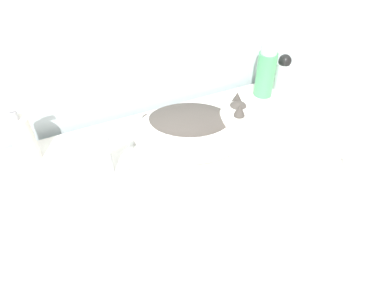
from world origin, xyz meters
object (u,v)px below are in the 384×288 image
object	(u,v)px
faucet	(107,151)
soap_pump_bottle	(23,139)
deodorant_stick	(283,73)
mouthwash_bottle	(266,72)
cat	(194,130)
cream_tube	(371,165)

from	to	relation	value
faucet	soap_pump_bottle	world-z (taller)	soap_pump_bottle
soap_pump_bottle	deodorant_stick	bearing A→B (deg)	0.00
faucet	deodorant_stick	distance (m)	0.69
mouthwash_bottle	cat	bearing A→B (deg)	-149.09
faucet	deodorant_stick	xyz separation A→B (m)	(0.67, 0.15, -0.01)
cat	cream_tube	distance (m)	0.49
mouthwash_bottle	cream_tube	distance (m)	0.45
faucet	mouthwash_bottle	bearing A→B (deg)	35.07
cream_tube	mouthwash_bottle	bearing A→B (deg)	95.86
soap_pump_bottle	cream_tube	world-z (taller)	soap_pump_bottle
soap_pump_bottle	cat	bearing A→B (deg)	-29.91
soap_pump_bottle	mouthwash_bottle	bearing A→B (deg)	-0.00
cat	faucet	size ratio (longest dim) A/B	2.22
deodorant_stick	mouthwash_bottle	bearing A→B (deg)	-180.00
cat	deodorant_stick	xyz separation A→B (m)	(0.46, 0.23, -0.06)
faucet	deodorant_stick	world-z (taller)	faucet
faucet	deodorant_stick	bearing A→B (deg)	33.54
mouthwash_bottle	deodorant_stick	bearing A→B (deg)	0.00
mouthwash_bottle	soap_pump_bottle	xyz separation A→B (m)	(-0.79, 0.00, -0.02)
faucet	soap_pump_bottle	distance (m)	0.24
faucet	mouthwash_bottle	distance (m)	0.61
mouthwash_bottle	cream_tube	world-z (taller)	mouthwash_bottle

